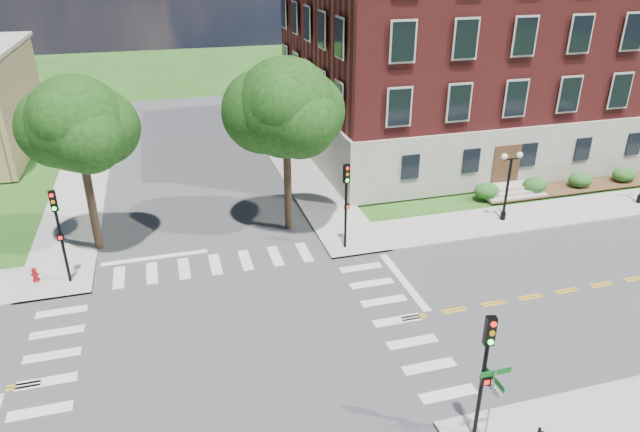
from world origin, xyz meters
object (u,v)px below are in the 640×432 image
object	(u,v)px
traffic_signal_se	(485,363)
street_sign_pole	(492,393)
traffic_signal_ne	(346,196)
traffic_signal_nw	(58,225)
fire_hydrant	(35,275)
twin_lamp_west	(508,182)

from	to	relation	value
traffic_signal_se	street_sign_pole	size ratio (longest dim) A/B	1.55
traffic_signal_se	traffic_signal_ne	bearing A→B (deg)	89.92
traffic_signal_se	street_sign_pole	world-z (taller)	traffic_signal_se
traffic_signal_ne	traffic_signal_nw	xyz separation A→B (m)	(-14.11, 0.37, 0.00)
street_sign_pole	fire_hydrant	size ratio (longest dim) A/B	4.13
traffic_signal_ne	twin_lamp_west	size ratio (longest dim) A/B	1.13
traffic_signal_se	twin_lamp_west	size ratio (longest dim) A/B	1.13
street_sign_pole	twin_lamp_west	bearing A→B (deg)	55.99
traffic_signal_nw	street_sign_pole	distance (m)	20.45
traffic_signal_nw	street_sign_pole	xyz separation A→B (m)	(14.23, -14.66, -0.88)
street_sign_pole	traffic_signal_ne	bearing A→B (deg)	90.46
fire_hydrant	twin_lamp_west	bearing A→B (deg)	-0.18
traffic_signal_nw	street_sign_pole	bearing A→B (deg)	-45.87
fire_hydrant	traffic_signal_se	bearing A→B (deg)	-43.17
traffic_signal_nw	traffic_signal_se	bearing A→B (deg)	-45.35
traffic_signal_nw	traffic_signal_ne	bearing A→B (deg)	-1.48
traffic_signal_se	street_sign_pole	bearing A→B (deg)	-71.37
twin_lamp_west	fire_hydrant	world-z (taller)	twin_lamp_west
fire_hydrant	traffic_signal_ne	bearing A→B (deg)	-3.02
traffic_signal_ne	traffic_signal_se	bearing A→B (deg)	-90.08
traffic_signal_ne	fire_hydrant	size ratio (longest dim) A/B	6.40
traffic_signal_nw	fire_hydrant	bearing A→B (deg)	163.92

